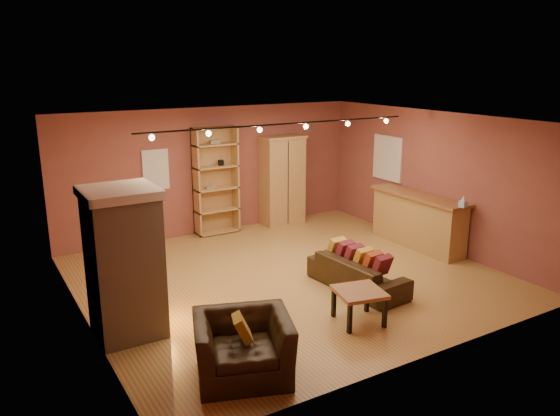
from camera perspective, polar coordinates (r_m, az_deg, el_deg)
floor at (r=9.88m, az=0.93°, el=-7.22°), size 7.00×7.00×0.00m
ceiling at (r=9.19m, az=1.01°, el=9.15°), size 7.00×7.00×0.00m
back_wall at (r=12.25m, az=-7.08°, el=3.90°), size 7.00×0.02×2.80m
left_wall at (r=8.22m, az=-20.27°, el=-2.48°), size 0.02×6.50×2.80m
right_wall at (r=11.62m, az=15.82°, el=2.84°), size 0.02×6.50×2.80m
fireplace at (r=7.86m, az=-15.91°, el=-5.52°), size 1.01×0.98×2.12m
back_window at (r=11.76m, az=-12.87°, el=3.91°), size 0.56×0.04×0.86m
bookcase at (r=12.18m, az=-6.83°, el=2.95°), size 0.98×0.38×2.39m
armoire at (r=12.84m, az=0.24°, el=2.95°), size 1.03×0.59×2.10m
bar_counter at (r=11.67m, az=14.21°, el=-1.23°), size 0.62×2.33×1.12m
tissue_box at (r=10.72m, az=18.59°, el=0.54°), size 0.13×0.13×0.21m
right_window at (r=12.54m, az=11.18°, el=5.15°), size 0.05×0.90×1.00m
loveseat at (r=9.37m, az=8.12°, el=-6.14°), size 0.70×1.89×0.77m
armchair at (r=6.81m, az=-3.94°, el=-13.32°), size 1.36×1.11×1.02m
coffee_table at (r=8.19m, az=8.28°, el=-8.98°), size 0.80×0.80×0.51m
track_rail at (r=9.37m, az=0.35°, el=8.57°), size 5.20×0.09×0.13m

